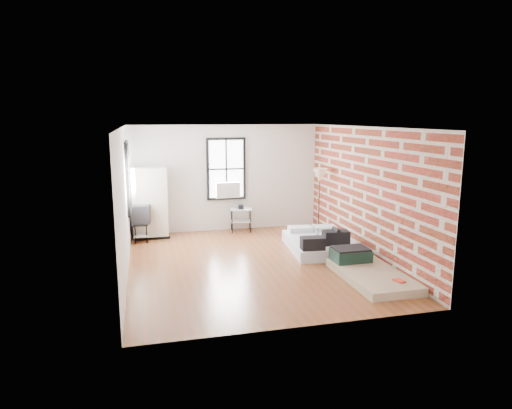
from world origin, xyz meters
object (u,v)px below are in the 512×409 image
object	(u,v)px
side_table	(241,213)
tv_stand	(141,215)
wardrobe	(150,203)
mattress_main	(321,243)
mattress_bare	(367,270)
floor_lamp	(320,178)

from	to	relation	value
side_table	tv_stand	world-z (taller)	tv_stand
wardrobe	side_table	size ratio (longest dim) A/B	2.45
mattress_main	tv_stand	xyz separation A→B (m)	(-3.96, 1.83, 0.47)
wardrobe	tv_stand	distance (m)	0.41
mattress_bare	side_table	bearing A→B (deg)	111.69
wardrobe	tv_stand	size ratio (longest dim) A/B	1.96
side_table	floor_lamp	size ratio (longest dim) A/B	0.42
wardrobe	mattress_main	bearing A→B (deg)	-30.11
mattress_main	wardrobe	bearing A→B (deg)	156.67
mattress_bare	tv_stand	xyz separation A→B (m)	(-4.14, 3.70, 0.51)
floor_lamp	wardrobe	bearing A→B (deg)	167.86
floor_lamp	side_table	bearing A→B (deg)	152.03
mattress_main	tv_stand	world-z (taller)	tv_stand
mattress_bare	floor_lamp	world-z (taller)	floor_lamp
mattress_main	wardrobe	xyz separation A→B (m)	(-3.74, 2.08, 0.71)
mattress_main	mattress_bare	size ratio (longest dim) A/B	1.04
tv_stand	mattress_main	bearing A→B (deg)	-19.68
mattress_bare	side_table	size ratio (longest dim) A/B	2.73
mattress_bare	tv_stand	size ratio (longest dim) A/B	2.19
wardrobe	side_table	bearing A→B (deg)	0.64
tv_stand	mattress_bare	bearing A→B (deg)	-36.71
side_table	mattress_main	bearing A→B (deg)	-56.81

